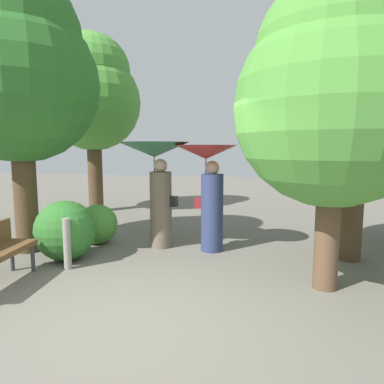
{
  "coord_description": "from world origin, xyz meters",
  "views": [
    {
      "loc": [
        1.56,
        -3.56,
        1.91
      ],
      "look_at": [
        0.0,
        3.27,
        1.04
      ],
      "focal_mm": 32.38,
      "sensor_mm": 36.0,
      "label": 1
    }
  ],
  "objects_px": {
    "person_left": "(157,170)",
    "person_right": "(209,178)",
    "path_marker_post": "(67,244)",
    "tree_near_left": "(18,69)",
    "tree_mid_left": "(92,94)",
    "tree_far_back": "(359,84)",
    "tree_near_right": "(334,91)"
  },
  "relations": [
    {
      "from": "tree_mid_left",
      "to": "tree_near_right",
      "type": "bearing_deg",
      "value": -38.27
    },
    {
      "from": "tree_near_right",
      "to": "path_marker_post",
      "type": "xyz_separation_m",
      "value": [
        -3.9,
        -0.1,
        -2.23
      ]
    },
    {
      "from": "tree_near_left",
      "to": "tree_far_back",
      "type": "xyz_separation_m",
      "value": [
        5.78,
        0.8,
        -0.35
      ]
    },
    {
      "from": "path_marker_post",
      "to": "tree_mid_left",
      "type": "bearing_deg",
      "value": 113.39
    },
    {
      "from": "person_right",
      "to": "tree_far_back",
      "type": "bearing_deg",
      "value": -86.64
    },
    {
      "from": "path_marker_post",
      "to": "person_right",
      "type": "bearing_deg",
      "value": 37.24
    },
    {
      "from": "path_marker_post",
      "to": "tree_far_back",
      "type": "bearing_deg",
      "value": 18.57
    },
    {
      "from": "tree_mid_left",
      "to": "path_marker_post",
      "type": "relative_size",
      "value": 6.4
    },
    {
      "from": "tree_far_back",
      "to": "path_marker_post",
      "type": "xyz_separation_m",
      "value": [
        -4.5,
        -1.51,
        -2.56
      ]
    },
    {
      "from": "person_left",
      "to": "tree_mid_left",
      "type": "distance_m",
      "value": 4.92
    },
    {
      "from": "tree_mid_left",
      "to": "tree_near_left",
      "type": "bearing_deg",
      "value": -78.92
    },
    {
      "from": "path_marker_post",
      "to": "tree_near_left",
      "type": "bearing_deg",
      "value": 150.95
    },
    {
      "from": "tree_mid_left",
      "to": "tree_far_back",
      "type": "xyz_separation_m",
      "value": [
        6.59,
        -3.31,
        -0.56
      ]
    },
    {
      "from": "person_right",
      "to": "tree_mid_left",
      "type": "bearing_deg",
      "value": 54.79
    },
    {
      "from": "tree_near_left",
      "to": "path_marker_post",
      "type": "xyz_separation_m",
      "value": [
        1.28,
        -0.71,
        -2.91
      ]
    },
    {
      "from": "tree_near_right",
      "to": "path_marker_post",
      "type": "height_order",
      "value": "tree_near_right"
    },
    {
      "from": "person_right",
      "to": "tree_near_right",
      "type": "relative_size",
      "value": 0.48
    },
    {
      "from": "person_right",
      "to": "tree_mid_left",
      "type": "xyz_separation_m",
      "value": [
        -4.09,
        3.3,
        2.16
      ]
    },
    {
      "from": "person_left",
      "to": "tree_mid_left",
      "type": "bearing_deg",
      "value": 46.88
    },
    {
      "from": "tree_near_right",
      "to": "tree_near_left",
      "type": "bearing_deg",
      "value": 173.31
    },
    {
      "from": "tree_near_left",
      "to": "person_left",
      "type": "bearing_deg",
      "value": 20.52
    },
    {
      "from": "tree_near_right",
      "to": "person_right",
      "type": "bearing_deg",
      "value": 143.07
    },
    {
      "from": "tree_near_right",
      "to": "tree_mid_left",
      "type": "height_order",
      "value": "tree_mid_left"
    },
    {
      "from": "tree_near_left",
      "to": "tree_mid_left",
      "type": "distance_m",
      "value": 4.2
    },
    {
      "from": "tree_mid_left",
      "to": "path_marker_post",
      "type": "distance_m",
      "value": 6.12
    },
    {
      "from": "person_right",
      "to": "tree_far_back",
      "type": "distance_m",
      "value": 2.96
    },
    {
      "from": "tree_mid_left",
      "to": "path_marker_post",
      "type": "xyz_separation_m",
      "value": [
        2.09,
        -4.83,
        -3.12
      ]
    },
    {
      "from": "person_right",
      "to": "path_marker_post",
      "type": "height_order",
      "value": "person_right"
    },
    {
      "from": "tree_near_left",
      "to": "tree_near_right",
      "type": "bearing_deg",
      "value": -6.69
    },
    {
      "from": "tree_near_right",
      "to": "path_marker_post",
      "type": "relative_size",
      "value": 5.01
    },
    {
      "from": "tree_near_right",
      "to": "tree_mid_left",
      "type": "relative_size",
      "value": 0.78
    },
    {
      "from": "person_left",
      "to": "person_right",
      "type": "xyz_separation_m",
      "value": [
        1.02,
        -0.03,
        -0.13
      ]
    }
  ]
}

